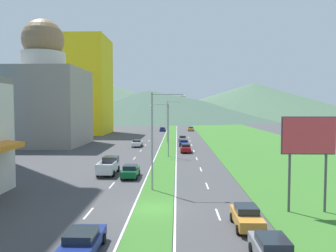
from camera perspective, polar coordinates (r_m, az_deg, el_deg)
The scene contains 41 objects.
ground_plane at distance 28.11m, azimuth -2.43°, elevation -14.09°, with size 600.00×600.00×0.00m, color #424244.
grass_median at distance 87.19m, azimuth 0.33°, elevation -2.22°, with size 3.20×240.00×0.06m, color #387028.
grass_verge_right at distance 89.15m, azimuth 13.69°, elevation -2.20°, with size 24.00×240.00×0.06m, color #387028.
lane_dash_left_2 at distance 27.81m, azimuth -13.50°, elevation -14.37°, with size 0.16×2.80×0.01m, color silver.
lane_dash_left_3 at distance 36.64m, azimuth -9.62°, elevation -10.00°, with size 0.16×2.80×0.01m, color silver.
lane_dash_left_4 at distance 45.71m, azimuth -7.31°, elevation -7.32°, with size 0.16×2.80×0.01m, color silver.
lane_dash_left_5 at distance 54.89m, azimuth -5.79°, elevation -5.53°, with size 0.16×2.80×0.01m, color silver.
lane_dash_left_6 at distance 64.13m, azimuth -4.71°, elevation -4.25°, with size 0.16×2.80×0.01m, color silver.
lane_dash_left_7 at distance 73.42m, azimuth -3.91°, elevation -3.29°, with size 0.16×2.80×0.01m, color silver.
lane_dash_left_8 at distance 82.73m, azimuth -3.28°, elevation -2.54°, with size 0.16×2.80×0.01m, color silver.
lane_dash_left_9 at distance 92.06m, azimuth -2.79°, elevation -1.95°, with size 0.16×2.80×0.01m, color silver.
lane_dash_right_2 at distance 27.11m, azimuth 8.58°, elevation -14.78°, with size 0.16×2.80×0.01m, color silver.
lane_dash_right_3 at distance 36.11m, azimuth 6.73°, elevation -10.17°, with size 0.16×2.80×0.01m, color silver.
lane_dash_right_4 at distance 45.28m, azimuth 5.66°, elevation -7.41°, with size 0.16×2.80×0.01m, color silver.
lane_dash_right_5 at distance 54.53m, azimuth 4.95°, elevation -5.58°, with size 0.16×2.80×0.01m, color silver.
lane_dash_right_6 at distance 63.83m, azimuth 4.46°, elevation -4.28°, with size 0.16×2.80×0.01m, color silver.
lane_dash_right_7 at distance 73.15m, azimuth 4.09°, elevation -3.31°, with size 0.16×2.80×0.01m, color silver.
lane_dash_right_8 at distance 82.49m, azimuth 3.80°, elevation -2.56°, with size 0.16×2.80×0.01m, color silver.
lane_dash_right_9 at distance 91.85m, azimuth 3.57°, elevation -1.97°, with size 0.16×2.80×0.01m, color silver.
edge_line_median_left at distance 87.25m, azimuth -0.82°, elevation -2.24°, with size 0.16×240.00×0.01m, color silver.
edge_line_median_right at distance 87.17m, azimuth 1.48°, elevation -2.24°, with size 0.16×240.00×0.01m, color silver.
domed_building at distance 77.82m, azimuth -20.50°, elevation 4.72°, with size 17.07×17.07×27.38m.
midrise_colored at distance 108.30m, azimuth -14.72°, elevation 6.66°, with size 17.03×17.03×29.97m, color yellow.
hill_far_left at distance 274.25m, azimuth -14.13°, elevation 5.06°, with size 190.42×190.42×34.78m, color #516B56.
hill_far_center at distance 255.22m, azimuth -3.29°, elevation 3.75°, with size 217.99×217.99×21.01m, color #3D5647.
hill_far_right at distance 274.03m, azimuth 14.40°, elevation 4.29°, with size 180.00×180.00×27.43m, color #47664C.
street_lamp_near at distance 33.11m, azimuth -2.08°, elevation -1.44°, with size 3.46×0.28×9.82m.
street_lamp_mid at distance 55.61m, azimuth -0.31°, elevation -0.01°, with size 3.19×0.46×8.96m.
street_lamp_far at distance 78.04m, azimuth 0.15°, elevation 1.26°, with size 3.25×0.37×9.80m.
billboard_roadside at distance 28.31m, azimuth 22.99°, elevation -2.43°, with size 4.25×0.28×7.65m.
car_0 at distance 24.52m, azimuth 13.36°, elevation -14.91°, with size 1.86×4.04×1.52m.
car_1 at distance 40.03m, azimuth -6.46°, elevation -7.71°, with size 1.95×4.28×1.53m.
car_2 at distance 116.81m, azimuth 3.93°, elevation -0.48°, with size 1.96×4.08×1.43m.
car_3 at distance 80.58m, azimuth 2.51°, elevation -2.18°, with size 1.90×4.14×1.44m.
car_4 at distance 115.17m, azimuth -0.94°, elevation -0.54°, with size 1.97×4.69×1.40m.
car_5 at distance 70.65m, azimuth -5.32°, elevation -2.93°, with size 1.95×4.55×1.47m.
car_6 at distance 61.66m, azimuth 3.06°, elevation -3.81°, with size 1.92×4.28×1.57m.
car_7 at distance 20.61m, azimuth -14.54°, elevation -18.66°, with size 2.01×4.52×1.41m.
car_8 at distance 19.59m, azimuth 17.70°, elevation -19.84°, with size 1.92×4.65×1.46m.
car_9 at distance 71.33m, azimuth 2.74°, elevation -2.90°, with size 2.04×4.03×1.36m.
pickup_truck_0 at distance 42.69m, azimuth -10.13°, elevation -6.77°, with size 2.18×5.40×2.00m.
Camera 1 is at (1.89, -26.76, 8.39)m, focal length 35.48 mm.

